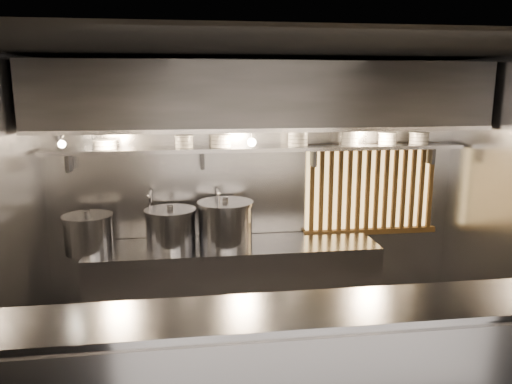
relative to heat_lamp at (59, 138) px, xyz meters
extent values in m
plane|color=black|center=(1.90, -0.85, -2.07)|extent=(4.50, 4.50, 0.00)
plane|color=black|center=(1.90, -0.85, 0.73)|extent=(4.50, 4.50, 0.00)
plane|color=gray|center=(1.90, 0.65, -0.67)|extent=(4.50, 0.00, 4.50)
cube|color=#9E9EA3|center=(1.90, -1.80, -0.95)|extent=(4.50, 0.56, 0.03)
cube|color=#9E9EA3|center=(1.60, 0.28, -1.62)|extent=(3.00, 0.70, 0.90)
cube|color=#9E9EA3|center=(1.90, 0.47, -0.19)|extent=(4.40, 0.34, 0.04)
cube|color=#2D2D30|center=(1.90, 0.25, 0.36)|extent=(4.40, 0.80, 0.65)
cube|color=#9E9EA3|center=(1.90, -0.15, 0.05)|extent=(4.40, 0.03, 0.04)
cube|color=#F4C36E|center=(3.20, 0.63, -0.69)|extent=(1.50, 0.02, 0.92)
cube|color=brown|center=(3.20, 0.58, -0.20)|extent=(1.56, 0.06, 0.06)
cube|color=brown|center=(3.20, 0.58, -1.18)|extent=(1.56, 0.06, 0.06)
cube|color=brown|center=(2.50, 0.58, -0.69)|extent=(0.04, 0.04, 0.92)
cube|color=brown|center=(2.61, 0.58, -0.69)|extent=(0.04, 0.04, 0.92)
cube|color=brown|center=(2.72, 0.58, -0.69)|extent=(0.04, 0.04, 0.92)
cube|color=brown|center=(2.82, 0.58, -0.69)|extent=(0.04, 0.04, 0.92)
cube|color=brown|center=(2.93, 0.58, -0.69)|extent=(0.04, 0.04, 0.92)
cube|color=brown|center=(3.04, 0.58, -0.69)|extent=(0.04, 0.04, 0.92)
cube|color=brown|center=(3.14, 0.58, -0.69)|extent=(0.04, 0.04, 0.92)
cube|color=brown|center=(3.25, 0.58, -0.69)|extent=(0.04, 0.04, 0.92)
cube|color=brown|center=(3.36, 0.58, -0.69)|extent=(0.04, 0.04, 0.92)
cube|color=brown|center=(3.47, 0.58, -0.69)|extent=(0.04, 0.04, 0.92)
cube|color=brown|center=(3.57, 0.58, -0.69)|extent=(0.04, 0.04, 0.92)
cube|color=brown|center=(3.68, 0.58, -0.69)|extent=(0.04, 0.04, 0.92)
cube|color=brown|center=(3.79, 0.58, -0.69)|extent=(0.04, 0.04, 0.92)
cube|color=brown|center=(3.89, 0.58, -0.69)|extent=(0.04, 0.04, 0.92)
cylinder|color=silver|center=(0.75, 0.60, -0.88)|extent=(0.03, 0.03, 0.48)
sphere|color=silver|center=(0.75, 0.60, -0.64)|extent=(0.04, 0.04, 0.04)
cylinder|color=silver|center=(0.75, 0.47, -0.64)|extent=(0.03, 0.26, 0.03)
sphere|color=silver|center=(0.75, 0.34, -0.64)|extent=(0.04, 0.04, 0.04)
cylinder|color=silver|center=(0.75, 0.34, -0.71)|extent=(0.03, 0.03, 0.14)
cylinder|color=silver|center=(1.45, 0.60, -0.88)|extent=(0.03, 0.03, 0.48)
sphere|color=silver|center=(1.45, 0.60, -0.64)|extent=(0.04, 0.04, 0.04)
cylinder|color=silver|center=(1.45, 0.47, -0.64)|extent=(0.03, 0.26, 0.03)
sphere|color=silver|center=(1.45, 0.34, -0.64)|extent=(0.04, 0.04, 0.04)
cylinder|color=silver|center=(1.45, 0.34, -0.71)|extent=(0.03, 0.03, 0.14)
cone|color=#9E9EA3|center=(0.00, 0.00, 0.00)|extent=(0.25, 0.27, 0.20)
sphere|color=#FFE0B2|center=(0.03, -0.02, -0.06)|extent=(0.07, 0.07, 0.07)
cylinder|color=#2D2D30|center=(0.00, 0.10, 0.08)|extent=(0.02, 0.22, 0.02)
cylinder|color=#2D2D30|center=(1.80, 0.35, -0.03)|extent=(0.01, 0.01, 0.12)
sphere|color=#FFE0B2|center=(1.80, 0.35, -0.11)|extent=(0.09, 0.09, 0.09)
cylinder|color=#9E9EA3|center=(0.15, 0.25, -0.99)|extent=(0.60, 0.60, 0.35)
cylinder|color=#9E9EA3|center=(0.15, 0.25, -0.80)|extent=(0.64, 0.64, 0.03)
cylinder|color=#2D2D30|center=(0.15, 0.25, -0.77)|extent=(0.06, 0.06, 0.04)
cylinder|color=#9E9EA3|center=(1.52, 0.30, -0.95)|extent=(0.61, 0.61, 0.43)
cylinder|color=#9E9EA3|center=(1.52, 0.30, -0.72)|extent=(0.65, 0.65, 0.03)
cylinder|color=#2D2D30|center=(1.52, 0.30, -0.69)|extent=(0.06, 0.06, 0.04)
cylinder|color=#9E9EA3|center=(0.95, 0.32, -0.99)|extent=(0.50, 0.50, 0.36)
cylinder|color=#9E9EA3|center=(0.95, 0.32, -0.79)|extent=(0.53, 0.53, 0.03)
cylinder|color=#2D2D30|center=(0.95, 0.32, -0.75)|extent=(0.06, 0.06, 0.04)
cylinder|color=silver|center=(0.33, 0.47, -0.15)|extent=(0.23, 0.23, 0.03)
cylinder|color=silver|center=(0.33, 0.47, -0.11)|extent=(0.23, 0.23, 0.03)
cylinder|color=silver|center=(0.33, 0.47, -0.08)|extent=(0.24, 0.24, 0.01)
cylinder|color=silver|center=(1.11, 0.47, -0.15)|extent=(0.18, 0.18, 0.03)
cylinder|color=silver|center=(1.11, 0.47, -0.11)|extent=(0.18, 0.18, 0.03)
cylinder|color=silver|center=(1.11, 0.47, -0.07)|extent=(0.18, 0.18, 0.03)
cylinder|color=silver|center=(1.11, 0.47, -0.04)|extent=(0.20, 0.20, 0.01)
cylinder|color=silver|center=(1.49, 0.47, -0.15)|extent=(0.22, 0.22, 0.03)
cylinder|color=silver|center=(1.49, 0.47, -0.11)|extent=(0.22, 0.22, 0.03)
cylinder|color=silver|center=(1.49, 0.47, -0.07)|extent=(0.22, 0.22, 0.03)
cylinder|color=silver|center=(1.49, 0.47, -0.04)|extent=(0.23, 0.23, 0.01)
cylinder|color=silver|center=(2.31, 0.47, -0.15)|extent=(0.21, 0.21, 0.03)
cylinder|color=silver|center=(2.31, 0.47, -0.11)|extent=(0.21, 0.21, 0.03)
cylinder|color=silver|center=(2.31, 0.47, -0.07)|extent=(0.21, 0.21, 0.03)
cylinder|color=silver|center=(2.31, 0.47, -0.03)|extent=(0.21, 0.21, 0.03)
cylinder|color=silver|center=(2.31, 0.47, -0.01)|extent=(0.22, 0.22, 0.01)
cylinder|color=silver|center=(2.88, 0.47, -0.15)|extent=(0.18, 0.18, 0.03)
cylinder|color=silver|center=(2.88, 0.47, -0.11)|extent=(0.18, 0.18, 0.03)
cylinder|color=silver|center=(2.88, 0.47, -0.07)|extent=(0.18, 0.18, 0.03)
cylinder|color=silver|center=(2.88, 0.47, -0.03)|extent=(0.18, 0.18, 0.03)
cylinder|color=silver|center=(2.88, 0.47, -0.01)|extent=(0.20, 0.20, 0.01)
cylinder|color=silver|center=(3.30, 0.47, -0.15)|extent=(0.18, 0.18, 0.03)
cylinder|color=silver|center=(3.30, 0.47, -0.11)|extent=(0.18, 0.18, 0.03)
cylinder|color=silver|center=(3.30, 0.47, -0.07)|extent=(0.18, 0.18, 0.03)
cylinder|color=silver|center=(3.30, 0.47, -0.04)|extent=(0.20, 0.20, 0.01)
cylinder|color=silver|center=(3.66, 0.47, -0.15)|extent=(0.21, 0.21, 0.03)
cylinder|color=silver|center=(3.66, 0.47, -0.11)|extent=(0.21, 0.21, 0.03)
cylinder|color=silver|center=(3.66, 0.47, -0.07)|extent=(0.21, 0.21, 0.03)
cylinder|color=silver|center=(3.66, 0.47, -0.04)|extent=(0.22, 0.22, 0.01)
camera|label=1|loc=(1.12, -4.68, 0.44)|focal=35.00mm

